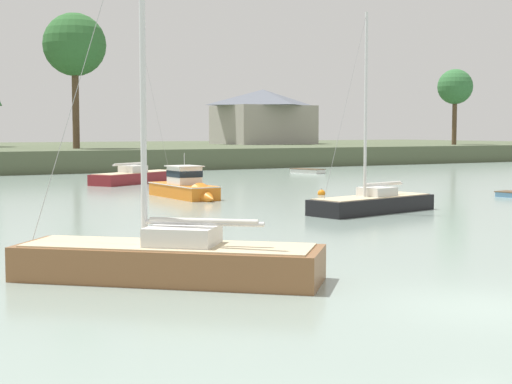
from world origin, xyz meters
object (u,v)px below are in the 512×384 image
Objects in this scene: dinghy_white at (308,172)px; sailboat_maroon at (137,180)px; sailboat_wood at (169,271)px; cruiser_orange at (188,191)px; mooring_buoy_orange at (321,193)px; sailboat_black at (372,208)px.

dinghy_white is 18.74m from sailboat_maroon.
cruiser_orange is at bearing 64.37° from sailboat_wood.
dinghy_white is at bearing 42.36° from cruiser_orange.
sailboat_wood is 20.88× the size of mooring_buoy_orange.
cruiser_orange is at bearing -137.64° from dinghy_white.
sailboat_wood is at bearing -109.50° from sailboat_maroon.
sailboat_maroon reaches higher than sailboat_black.
sailboat_maroon is at bearing 70.50° from sailboat_wood.
mooring_buoy_orange is at bearing -121.28° from dinghy_white.
dinghy_white is 0.32× the size of sailboat_wood.
sailboat_black is 0.90× the size of sailboat_wood.
cruiser_orange is 13.74m from sailboat_maroon.
sailboat_maroon reaches higher than mooring_buoy_orange.
sailboat_maroon is 16.43m from mooring_buoy_orange.
sailboat_wood reaches higher than dinghy_white.
sailboat_maroon reaches higher than cruiser_orange.
sailboat_maroon is at bearing 95.30° from sailboat_black.
dinghy_white is 0.35× the size of sailboat_black.
cruiser_orange reaches higher than mooring_buoy_orange.
sailboat_black reaches higher than cruiser_orange.
mooring_buoy_orange is (-12.25, -20.17, -0.06)m from dinghy_white.
sailboat_wood is 37.52m from sailboat_maroon.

